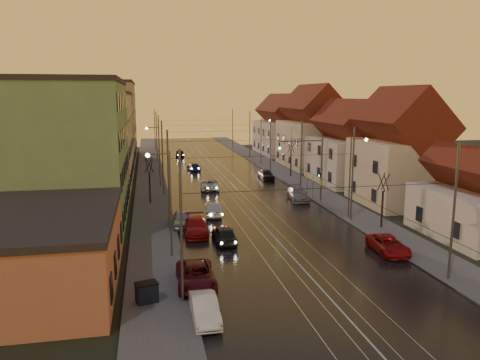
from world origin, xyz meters
TOP-DOWN VIEW (x-y plane):
  - ground at (0.00, 0.00)m, footprint 160.00×160.00m
  - road at (0.00, 40.00)m, footprint 16.00×120.00m
  - sidewalk_left at (-10.00, 40.00)m, footprint 4.00×120.00m
  - sidewalk_right at (10.00, 40.00)m, footprint 4.00×120.00m
  - tram_rail_0 at (-2.20, 40.00)m, footprint 0.06×120.00m
  - tram_rail_1 at (-0.77, 40.00)m, footprint 0.06×120.00m
  - tram_rail_2 at (0.77, 40.00)m, footprint 0.06×120.00m
  - tram_rail_3 at (2.20, 40.00)m, footprint 0.06×120.00m
  - apartment_left_0 at (-17.50, -2.00)m, footprint 10.00×14.00m
  - apartment_left_1 at (-17.50, 14.00)m, footprint 10.00×18.00m
  - apartment_left_2 at (-17.50, 34.00)m, footprint 10.00×20.00m
  - apartment_left_3 at (-17.50, 58.00)m, footprint 10.00×24.00m
  - house_right_1 at (17.00, 15.00)m, footprint 8.67×10.20m
  - house_right_2 at (17.00, 28.00)m, footprint 9.18×12.24m
  - house_right_3 at (17.00, 43.00)m, footprint 9.18×14.28m
  - house_right_4 at (17.00, 61.00)m, footprint 9.18×16.32m
  - catenary_pole_l_0 at (-8.60, -6.00)m, footprint 0.16×0.16m
  - catenary_pole_r_0 at (8.60, -6.00)m, footprint 0.16×0.16m
  - catenary_pole_l_1 at (-8.60, 9.00)m, footprint 0.16×0.16m
  - catenary_pole_r_1 at (8.60, 9.00)m, footprint 0.16×0.16m
  - catenary_pole_l_2 at (-8.60, 24.00)m, footprint 0.16×0.16m
  - catenary_pole_r_2 at (8.60, 24.00)m, footprint 0.16×0.16m
  - catenary_pole_l_3 at (-8.60, 39.00)m, footprint 0.16×0.16m
  - catenary_pole_r_3 at (8.60, 39.00)m, footprint 0.16×0.16m
  - catenary_pole_l_4 at (-8.60, 54.00)m, footprint 0.16×0.16m
  - catenary_pole_r_4 at (8.60, 54.00)m, footprint 0.16×0.16m
  - catenary_pole_l_5 at (-8.60, 72.00)m, footprint 0.16×0.16m
  - catenary_pole_r_5 at (8.60, 72.00)m, footprint 0.16×0.16m
  - street_lamp_0 at (-9.10, 2.00)m, footprint 1.75×0.32m
  - street_lamp_1 at (9.10, 10.00)m, footprint 1.75×0.32m
  - street_lamp_2 at (-9.10, 30.00)m, footprint 1.75×0.32m
  - street_lamp_3 at (9.10, 46.00)m, footprint 1.75×0.32m
  - traffic_light_mast at (7.99, 18.00)m, footprint 5.30×0.32m
  - bare_tree_0 at (-10.20, 20.00)m, footprint 1.09×1.09m
  - bare_tree_1 at (10.20, 6.00)m, footprint 1.09×1.09m
  - bare_tree_2 at (10.40, 34.00)m, footprint 1.09×1.09m
  - driving_car_0 at (-4.41, 4.66)m, footprint 1.71×4.25m
  - driving_car_1 at (-4.06, 13.34)m, footprint 1.91×4.38m
  - driving_car_2 at (-2.67, 26.76)m, footprint 2.75×5.13m
  - driving_car_3 at (-3.14, 42.36)m, footprint 2.07×4.33m
  - driving_car_4 at (-4.16, 59.70)m, footprint 1.90×4.28m
  - parked_left_0 at (-7.60, -8.27)m, footprint 1.41×3.91m
  - parked_left_1 at (-7.60, -3.74)m, footprint 2.46×5.14m
  - parked_left_2 at (-6.42, 7.50)m, footprint 2.26×5.06m
  - parked_left_3 at (-7.41, 10.10)m, footprint 2.05×4.43m
  - parked_right_0 at (7.51, -0.19)m, footprint 2.48×4.77m
  - parked_right_1 at (6.49, 18.72)m, footprint 2.51×5.18m
  - parked_right_2 at (6.22, 32.35)m, footprint 1.74×4.32m
  - dumpster at (-10.64, -5.73)m, footprint 1.38×1.10m

SIDE VIEW (x-z plane):
  - ground at x=0.00m, z-range 0.00..0.00m
  - road at x=0.00m, z-range 0.00..0.04m
  - tram_rail_0 at x=-2.20m, z-range 0.04..0.07m
  - tram_rail_1 at x=-0.77m, z-range 0.04..0.07m
  - tram_rail_2 at x=0.77m, z-range 0.04..0.07m
  - tram_rail_3 at x=2.20m, z-range 0.04..0.07m
  - sidewalk_left at x=-10.00m, z-range 0.00..0.15m
  - sidewalk_right at x=10.00m, z-range 0.00..0.15m
  - driving_car_3 at x=-3.14m, z-range 0.00..1.22m
  - parked_left_0 at x=-7.60m, z-range 0.00..1.28m
  - parked_right_0 at x=7.51m, z-range 0.00..1.28m
  - driving_car_2 at x=-2.67m, z-range 0.00..1.37m
  - dumpster at x=-10.64m, z-range 0.15..1.25m
  - driving_car_1 at x=-4.06m, z-range 0.00..1.40m
  - parked_left_1 at x=-7.60m, z-range 0.00..1.41m
  - driving_car_4 at x=-4.16m, z-range 0.00..1.43m
  - parked_left_2 at x=-6.42m, z-range 0.00..1.44m
  - driving_car_0 at x=-4.41m, z-range 0.00..1.45m
  - parked_right_1 at x=6.49m, z-range 0.00..1.45m
  - parked_left_3 at x=-7.41m, z-range 0.00..1.47m
  - parked_right_2 at x=6.22m, z-range 0.00..1.47m
  - apartment_left_0 at x=-17.50m, z-range 0.00..4.50m
  - bare_tree_0 at x=-10.20m, z-range -0.07..5.04m
  - bare_tree_1 at x=10.20m, z-range -0.07..5.04m
  - bare_tree_2 at x=10.40m, z-range -0.07..5.04m
  - catenary_pole_l_0 at x=-8.60m, z-range 0.00..9.00m
  - catenary_pole_r_0 at x=8.60m, z-range 0.00..9.00m
  - catenary_pole_l_1 at x=-8.60m, z-range 0.00..9.00m
  - catenary_pole_r_1 at x=8.60m, z-range 0.00..9.00m
  - catenary_pole_l_2 at x=-8.60m, z-range 0.00..9.00m
  - catenary_pole_r_2 at x=8.60m, z-range 0.00..9.00m
  - catenary_pole_l_3 at x=-8.60m, z-range 0.00..9.00m
  - catenary_pole_r_3 at x=8.60m, z-range 0.00..9.00m
  - catenary_pole_l_4 at x=-8.60m, z-range 0.00..9.00m
  - catenary_pole_r_4 at x=8.60m, z-range 0.00..9.00m
  - catenary_pole_l_5 at x=-8.60m, z-range 0.00..9.00m
  - catenary_pole_r_5 at x=8.60m, z-range 0.00..9.00m
  - traffic_light_mast at x=7.99m, z-range 1.00..8.20m
  - house_right_2 at x=17.00m, z-range 0.04..9.24m
  - street_lamp_0 at x=-9.10m, z-range 0.89..8.89m
  - street_lamp_1 at x=9.10m, z-range 0.89..8.89m
  - street_lamp_2 at x=-9.10m, z-range 0.89..8.89m
  - street_lamp_3 at x=9.10m, z-range 0.89..8.89m
  - house_right_4 at x=17.00m, z-range 0.05..10.05m
  - house_right_1 at x=17.00m, z-range 0.05..10.85m
  - house_right_3 at x=17.00m, z-range 0.05..11.55m
  - apartment_left_2 at x=-17.50m, z-range 0.00..12.00m
  - apartment_left_1 at x=-17.50m, z-range 0.00..13.00m
  - apartment_left_3 at x=-17.50m, z-range 0.00..14.00m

